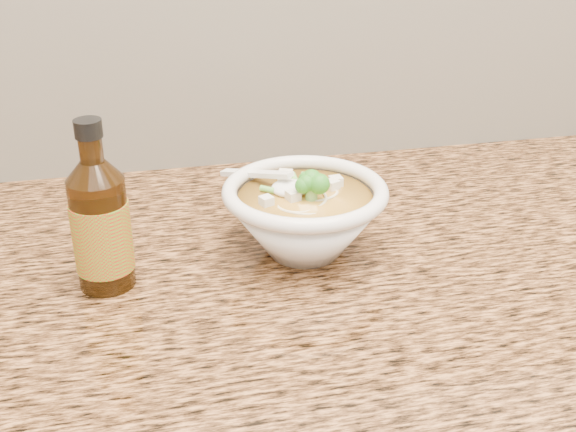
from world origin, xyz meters
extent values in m
cube|color=#A36B3C|center=(0.00, 1.68, 0.88)|extent=(4.00, 0.68, 0.04)
cylinder|color=white|center=(-0.14, 1.69, 0.90)|extent=(0.08, 0.08, 0.01)
torus|color=white|center=(-0.14, 1.69, 0.98)|extent=(0.19, 0.19, 0.02)
torus|color=beige|center=(-0.12, 1.68, 0.97)|extent=(0.09, 0.09, 0.00)
torus|color=beige|center=(-0.15, 1.70, 0.97)|extent=(0.05, 0.05, 0.00)
torus|color=beige|center=(-0.15, 1.69, 0.97)|extent=(0.11, 0.11, 0.00)
torus|color=beige|center=(-0.15, 1.69, 0.97)|extent=(0.06, 0.06, 0.00)
torus|color=beige|center=(-0.15, 1.71, 0.97)|extent=(0.11, 0.11, 0.00)
torus|color=beige|center=(-0.15, 1.69, 0.96)|extent=(0.07, 0.07, 0.00)
torus|color=beige|center=(-0.13, 1.69, 0.96)|extent=(0.13, 0.13, 0.00)
torus|color=beige|center=(-0.14, 1.69, 0.96)|extent=(0.07, 0.07, 0.00)
torus|color=beige|center=(-0.14, 1.68, 0.96)|extent=(0.12, 0.12, 0.00)
torus|color=beige|center=(-0.15, 1.69, 0.96)|extent=(0.06, 0.06, 0.00)
cube|color=silver|center=(-0.11, 1.74, 0.98)|extent=(0.02, 0.02, 0.01)
cube|color=silver|center=(-0.15, 1.71, 0.98)|extent=(0.02, 0.02, 0.01)
cube|color=silver|center=(-0.16, 1.69, 0.98)|extent=(0.02, 0.02, 0.02)
cube|color=silver|center=(-0.12, 1.73, 0.98)|extent=(0.01, 0.01, 0.01)
cube|color=silver|center=(-0.09, 1.70, 0.98)|extent=(0.02, 0.02, 0.02)
cube|color=silver|center=(-0.12, 1.69, 0.98)|extent=(0.02, 0.02, 0.01)
ellipsoid|color=#196014|center=(-0.13, 1.68, 0.99)|extent=(0.04, 0.04, 0.03)
cylinder|color=#6ABF49|center=(-0.10, 1.69, 0.98)|extent=(0.02, 0.02, 0.01)
cylinder|color=#6ABF49|center=(-0.17, 1.71, 0.98)|extent=(0.02, 0.01, 0.01)
cylinder|color=#6ABF49|center=(-0.13, 1.66, 0.98)|extent=(0.01, 0.02, 0.01)
cylinder|color=#6ABF49|center=(-0.10, 1.72, 0.98)|extent=(0.02, 0.02, 0.01)
cylinder|color=#6ABF49|center=(-0.17, 1.70, 0.98)|extent=(0.02, 0.02, 0.01)
ellipsoid|color=white|center=(-0.15, 1.71, 0.98)|extent=(0.04, 0.04, 0.02)
cube|color=white|center=(-0.19, 1.75, 0.98)|extent=(0.08, 0.08, 0.03)
cylinder|color=#3B2008|center=(-0.37, 1.67, 0.96)|extent=(0.07, 0.07, 0.13)
cylinder|color=#3B2008|center=(-0.37, 1.67, 1.06)|extent=(0.03, 0.03, 0.03)
cylinder|color=black|center=(-0.37, 1.67, 1.08)|extent=(0.03, 0.03, 0.02)
cylinder|color=red|center=(-0.37, 1.67, 0.96)|extent=(0.07, 0.07, 0.08)
camera|label=1|loc=(-0.32, 0.97, 1.32)|focal=45.00mm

